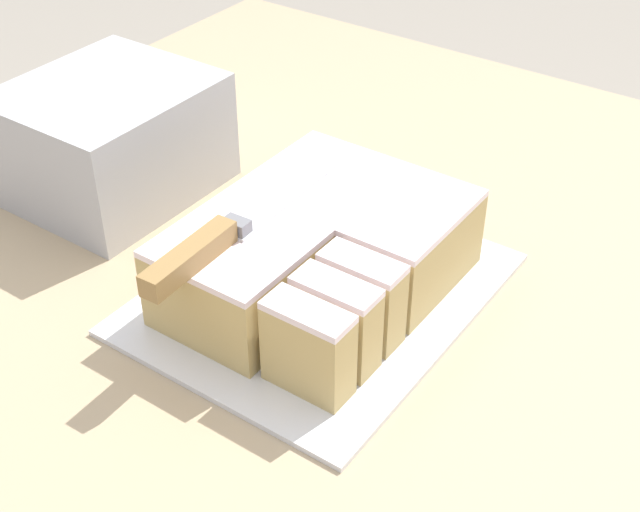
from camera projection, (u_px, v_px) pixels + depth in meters
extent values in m
cube|color=silver|center=(320.00, 293.00, 0.92)|extent=(0.36, 0.30, 0.01)
cube|color=tan|center=(285.00, 244.00, 0.92)|extent=(0.29, 0.13, 0.08)
cube|color=white|center=(284.00, 208.00, 0.89)|extent=(0.29, 0.13, 0.01)
cube|color=tan|center=(411.00, 249.00, 0.91)|extent=(0.15, 0.09, 0.08)
cube|color=white|center=(414.00, 212.00, 0.88)|extent=(0.15, 0.09, 0.01)
cube|color=tan|center=(308.00, 351.00, 0.79)|extent=(0.04, 0.08, 0.08)
cube|color=white|center=(308.00, 312.00, 0.76)|extent=(0.04, 0.08, 0.01)
cube|color=tan|center=(335.00, 325.00, 0.81)|extent=(0.04, 0.08, 0.08)
cube|color=white|center=(336.00, 287.00, 0.79)|extent=(0.04, 0.08, 0.01)
cube|color=tan|center=(361.00, 301.00, 0.84)|extent=(0.04, 0.08, 0.08)
cube|color=white|center=(362.00, 263.00, 0.82)|extent=(0.04, 0.08, 0.01)
cube|color=silver|center=(283.00, 198.00, 0.90)|extent=(0.17, 0.03, 0.00)
cube|color=slate|center=(236.00, 229.00, 0.84)|extent=(0.02, 0.03, 0.02)
cube|color=olive|center=(193.00, 259.00, 0.80)|extent=(0.11, 0.03, 0.02)
cube|color=#B2B2B7|center=(111.00, 139.00, 1.05)|extent=(0.23, 0.20, 0.14)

